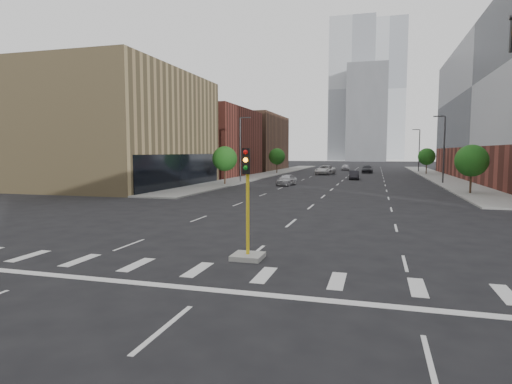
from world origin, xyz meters
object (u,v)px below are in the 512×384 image
at_px(car_mid_right, 354,175).
at_px(car_distant, 345,167).
at_px(median_traffic_signal, 248,235).
at_px(car_near_left, 287,180).
at_px(car_far_left, 325,170).
at_px(car_deep_right, 367,169).

distance_m(car_mid_right, car_distant, 34.15).
distance_m(median_traffic_signal, car_mid_right, 52.27).
height_order(car_near_left, car_mid_right, car_near_left).
relative_size(median_traffic_signal, car_near_left, 1.02).
xyz_separation_m(median_traffic_signal, car_near_left, (-6.17, 37.51, -0.24)).
height_order(car_near_left, car_far_left, car_far_left).
height_order(median_traffic_signal, car_mid_right, median_traffic_signal).
bearing_deg(car_far_left, car_deep_right, 55.04).
height_order(car_near_left, car_distant, same).
relative_size(car_far_left, car_distant, 1.44).
height_order(car_far_left, car_deep_right, car_far_left).
height_order(car_near_left, car_deep_right, car_deep_right).
distance_m(car_far_left, car_distant, 20.53).
relative_size(car_near_left, car_deep_right, 0.81).
bearing_deg(car_distant, car_far_left, -100.90).
xyz_separation_m(car_mid_right, car_distant, (-3.66, 33.95, 0.04)).
distance_m(car_near_left, car_distant, 48.85).
relative_size(median_traffic_signal, car_mid_right, 1.04).
bearing_deg(car_far_left, median_traffic_signal, -77.90).
height_order(car_mid_right, car_deep_right, car_deep_right).
bearing_deg(median_traffic_signal, car_mid_right, 88.36).
relative_size(median_traffic_signal, car_deep_right, 0.83).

